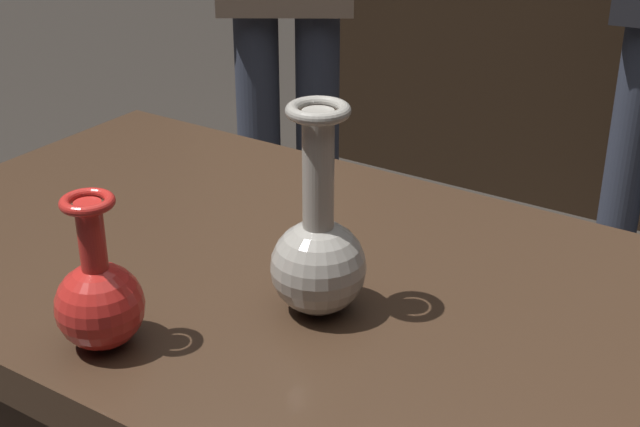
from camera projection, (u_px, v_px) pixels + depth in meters
name	position (u px, v px, depth m)	size (l,w,h in m)	color
vase_centerpiece	(318.00, 251.00, 0.96)	(0.10, 0.10, 0.24)	gray
vase_tall_behind	(99.00, 298.00, 0.91)	(0.09, 0.09, 0.17)	red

